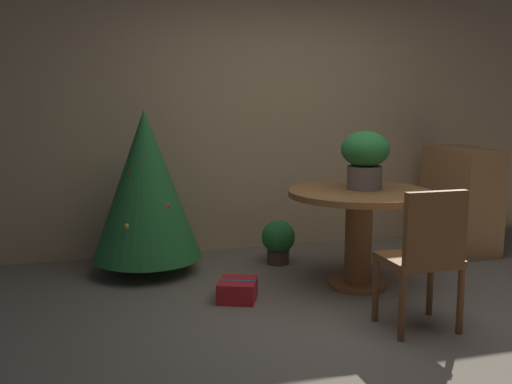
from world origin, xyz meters
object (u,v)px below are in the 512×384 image
(round_dining_table, at_px, (359,216))
(wooden_cabinet, at_px, (460,199))
(potted_plant, at_px, (278,240))
(gift_box_red, at_px, (238,290))
(holiday_tree, at_px, (146,185))
(flower_vase, at_px, (365,156))
(wooden_chair_near, at_px, (425,252))

(round_dining_table, height_order, wooden_cabinet, wooden_cabinet)
(potted_plant, bearing_deg, round_dining_table, -63.20)
(gift_box_red, height_order, potted_plant, potted_plant)
(round_dining_table, height_order, potted_plant, round_dining_table)
(gift_box_red, bearing_deg, holiday_tree, 122.53)
(wooden_cabinet, bearing_deg, flower_vase, -152.78)
(potted_plant, bearing_deg, gift_box_red, -125.35)
(holiday_tree, xyz_separation_m, gift_box_red, (0.56, -0.88, -0.68))
(flower_vase, relative_size, holiday_tree, 0.33)
(round_dining_table, distance_m, flower_vase, 0.47)
(wooden_cabinet, bearing_deg, holiday_tree, 178.40)
(holiday_tree, bearing_deg, gift_box_red, -57.47)
(gift_box_red, xyz_separation_m, potted_plant, (0.59, 0.83, 0.14))
(round_dining_table, bearing_deg, gift_box_red, -177.65)
(round_dining_table, xyz_separation_m, wooden_chair_near, (0.00, -0.94, -0.04))
(wooden_chair_near, bearing_deg, flower_vase, 86.71)
(flower_vase, xyz_separation_m, wooden_cabinet, (1.39, 0.71, -0.53))
(gift_box_red, relative_size, potted_plant, 0.94)
(gift_box_red, bearing_deg, wooden_chair_near, -42.39)
(gift_box_red, distance_m, wooden_cabinet, 2.59)
(round_dining_table, relative_size, gift_box_red, 2.96)
(flower_vase, xyz_separation_m, wooden_chair_near, (-0.06, -0.99, -0.51))
(round_dining_table, height_order, gift_box_red, round_dining_table)
(round_dining_table, height_order, wooden_chair_near, wooden_chair_near)
(wooden_chair_near, distance_m, holiday_tree, 2.37)
(wooden_cabinet, bearing_deg, gift_box_red, -161.82)
(holiday_tree, bearing_deg, flower_vase, -26.39)
(flower_vase, xyz_separation_m, holiday_tree, (-1.61, 0.80, -0.27))
(flower_vase, distance_m, wooden_chair_near, 1.11)
(round_dining_table, bearing_deg, flower_vase, 38.07)
(flower_vase, bearing_deg, holiday_tree, 153.61)
(round_dining_table, xyz_separation_m, gift_box_red, (-0.99, -0.04, -0.49))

